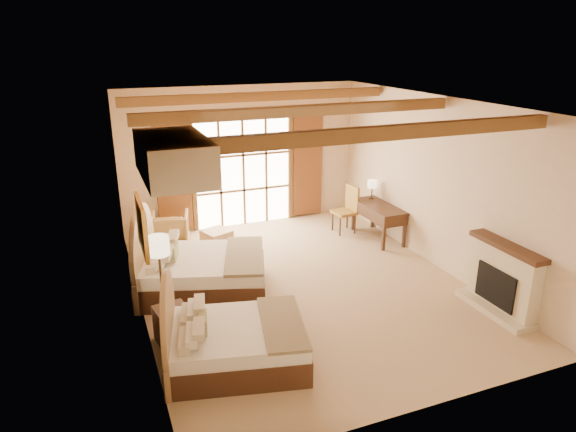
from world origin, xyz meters
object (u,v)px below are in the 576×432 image
armchair (170,229)px  desk (378,221)px  bed_near (226,341)px  bed_far (194,270)px  nightstand (172,325)px

armchair → desk: bearing=175.7°
bed_near → armchair: bearing=102.8°
bed_far → desk: bearing=31.7°
bed_near → desk: (4.29, 3.28, 0.04)m
nightstand → bed_far: bearing=57.3°
nightstand → desk: desk is taller
bed_near → bed_far: 2.24m
bed_near → bed_far: size_ratio=0.83×
nightstand → desk: size_ratio=0.38×
bed_near → nightstand: bearing=137.6°
bed_near → armchair: (0.01, 4.59, -0.01)m
bed_near → nightstand: bed_near is taller
armchair → desk: 4.48m
desk → bed_far: bearing=-167.0°
armchair → bed_far: bearing=103.4°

